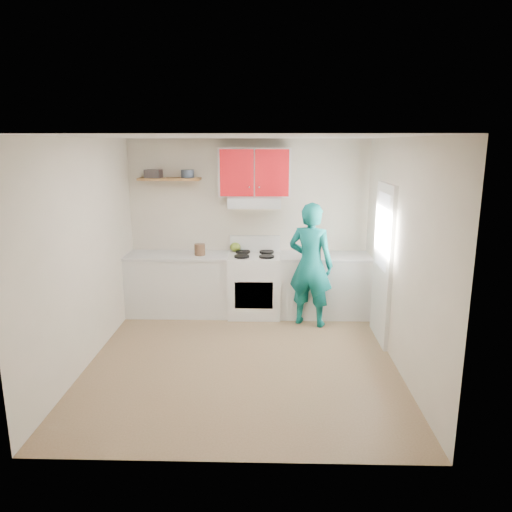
{
  "coord_description": "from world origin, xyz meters",
  "views": [
    {
      "loc": [
        0.31,
        -5.3,
        2.54
      ],
      "look_at": [
        0.15,
        0.55,
        1.15
      ],
      "focal_mm": 33.62,
      "sensor_mm": 36.0,
      "label": 1
    }
  ],
  "objects_px": {
    "stove": "(254,285)",
    "person": "(311,265)",
    "crock": "(200,250)",
    "tin": "(188,174)",
    "kettle": "(235,247)"
  },
  "relations": [
    {
      "from": "kettle",
      "to": "person",
      "type": "relative_size",
      "value": 0.09
    },
    {
      "from": "kettle",
      "to": "crock",
      "type": "xyz_separation_m",
      "value": [
        -0.51,
        -0.26,
        0.0
      ]
    },
    {
      "from": "stove",
      "to": "person",
      "type": "height_order",
      "value": "person"
    },
    {
      "from": "stove",
      "to": "crock",
      "type": "height_order",
      "value": "crock"
    },
    {
      "from": "kettle",
      "to": "person",
      "type": "height_order",
      "value": "person"
    },
    {
      "from": "stove",
      "to": "kettle",
      "type": "bearing_deg",
      "value": 142.47
    },
    {
      "from": "tin",
      "to": "kettle",
      "type": "bearing_deg",
      "value": 4.21
    },
    {
      "from": "stove",
      "to": "person",
      "type": "xyz_separation_m",
      "value": [
        0.8,
        -0.38,
        0.42
      ]
    },
    {
      "from": "person",
      "to": "tin",
      "type": "bearing_deg",
      "value": 5.13
    },
    {
      "from": "tin",
      "to": "kettle",
      "type": "height_order",
      "value": "tin"
    },
    {
      "from": "crock",
      "to": "person",
      "type": "bearing_deg",
      "value": -12.38
    },
    {
      "from": "stove",
      "to": "person",
      "type": "distance_m",
      "value": 0.97
    },
    {
      "from": "stove",
      "to": "tin",
      "type": "relative_size",
      "value": 4.82
    },
    {
      "from": "kettle",
      "to": "crock",
      "type": "relative_size",
      "value": 0.88
    },
    {
      "from": "stove",
      "to": "kettle",
      "type": "xyz_separation_m",
      "value": [
        -0.3,
        0.23,
        0.53
      ]
    }
  ]
}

